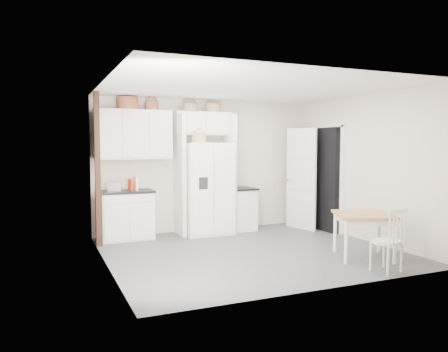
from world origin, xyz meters
name	(u,v)px	position (x,y,z in m)	size (l,w,h in m)	color
floor	(251,251)	(0.00, 0.00, 0.00)	(4.50, 4.50, 0.00)	#32333B
ceiling	(252,88)	(0.00, 0.00, 2.60)	(4.50, 4.50, 0.00)	white
wall_back	(207,165)	(0.00, 2.00, 1.30)	(4.50, 4.50, 0.00)	beige
wall_left	(106,174)	(-2.25, 0.00, 1.30)	(4.00, 4.00, 0.00)	beige
wall_right	(364,168)	(2.25, 0.00, 1.30)	(4.00, 4.00, 0.00)	beige
refrigerator	(207,189)	(-0.15, 1.61, 0.87)	(0.90, 0.73, 1.75)	white
base_cab_left	(126,216)	(-1.67, 1.70, 0.43)	(0.92, 0.58, 0.85)	silver
base_cab_right	(241,210)	(0.63, 1.70, 0.41)	(0.46, 0.56, 0.81)	silver
dining_table	(364,236)	(1.39, -1.02, 0.34)	(0.81, 0.81, 0.68)	olive
windsor_chair	(386,242)	(1.17, -1.72, 0.41)	(0.40, 0.36, 0.82)	silver
counter_left	(126,192)	(-1.67, 1.70, 0.87)	(0.96, 0.62, 0.04)	black
counter_right	(242,189)	(0.63, 1.70, 0.83)	(0.50, 0.59, 0.04)	black
toaster	(114,187)	(-1.89, 1.60, 0.97)	(0.24, 0.14, 0.17)	silver
cookbook_red	(130,185)	(-1.61, 1.62, 1.00)	(0.03, 0.14, 0.21)	#B92B0F
cookbook_cream	(135,184)	(-1.51, 1.62, 1.01)	(0.04, 0.16, 0.25)	silver
basket_upper_b	(128,103)	(-1.59, 1.83, 2.46)	(0.38, 0.38, 0.23)	brown
basket_upper_c	(152,106)	(-1.15, 1.83, 2.42)	(0.25, 0.25, 0.14)	brown
basket_bridge_a	(189,107)	(-0.41, 1.83, 2.43)	(0.28, 0.28, 0.16)	olive
basket_bridge_b	(213,108)	(0.07, 1.83, 2.43)	(0.30, 0.30, 0.17)	olive
basket_fridge_a	(199,139)	(-0.34, 1.51, 1.82)	(0.27, 0.27, 0.14)	olive
upper_cabinet	(133,135)	(-1.50, 1.83, 1.90)	(1.40, 0.34, 0.90)	silver
bridge_cabinet	(202,124)	(-0.15, 1.83, 2.12)	(1.12, 0.34, 0.45)	silver
fridge_panel_left	(180,175)	(-0.66, 1.70, 1.15)	(0.08, 0.60, 2.30)	silver
fridge_panel_right	(229,173)	(0.36, 1.70, 1.15)	(0.08, 0.60, 2.30)	silver
trim_post	(98,169)	(-2.20, 1.35, 1.30)	(0.09, 0.09, 2.60)	#33190F
doorway_void	(326,179)	(2.16, 1.00, 1.02)	(0.18, 0.85, 2.05)	black
door_slab	(301,179)	(1.80, 1.33, 1.02)	(0.80, 0.04, 2.05)	white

